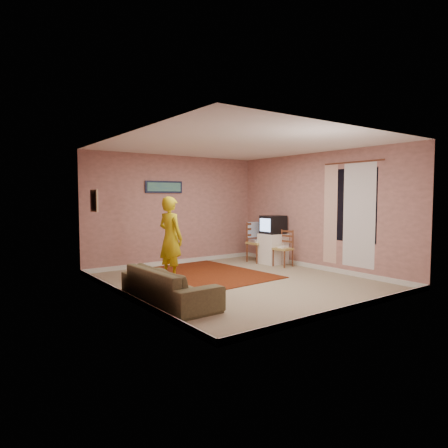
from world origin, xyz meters
TOP-DOWN VIEW (x-y plane):
  - ground at (0.00, 0.00)m, footprint 5.00×5.00m
  - wall_back at (0.00, 2.50)m, footprint 4.50×0.02m
  - wall_front at (0.00, -2.50)m, footprint 4.50×0.02m
  - wall_left at (-2.25, 0.00)m, footprint 0.02×5.00m
  - wall_right at (2.25, 0.00)m, footprint 0.02×5.00m
  - ceiling at (0.00, 0.00)m, footprint 4.50×5.00m
  - baseboard_back at (0.00, 2.49)m, footprint 4.50×0.02m
  - baseboard_front at (0.00, -2.49)m, footprint 4.50×0.02m
  - baseboard_left at (-2.24, 0.00)m, footprint 0.02×5.00m
  - baseboard_right at (2.24, 0.00)m, footprint 0.02×5.00m
  - window at (2.24, -0.90)m, footprint 0.01×1.10m
  - curtain_sheer at (2.23, -1.05)m, footprint 0.01×0.75m
  - curtain_floral at (2.21, -0.35)m, footprint 0.01×0.35m
  - curtain_rod at (2.20, -0.90)m, footprint 0.02×1.40m
  - picture_back at (-0.30, 2.47)m, footprint 0.95×0.04m
  - picture_left at (-2.22, 1.60)m, footprint 0.04×0.38m
  - area_rug at (-0.14, 0.99)m, footprint 2.36×2.87m
  - tv_cabinet at (1.95, 1.15)m, footprint 0.57×0.52m
  - crt_tv at (1.94, 1.15)m, footprint 0.53×0.47m
  - chair_a at (1.79, 1.54)m, footprint 0.46×0.44m
  - dvd_player at (1.79, 1.54)m, footprint 0.39×0.29m
  - blue_throw at (1.79, 1.73)m, footprint 0.36×0.05m
  - chair_b at (1.87, 0.72)m, footprint 0.41×0.43m
  - game_console at (1.87, 0.72)m, footprint 0.22×0.16m
  - sofa at (-1.80, -0.57)m, footprint 0.80×1.91m
  - person at (-0.94, 0.98)m, footprint 0.52×0.67m

SIDE VIEW (x-z plane):
  - ground at x=0.00m, z-range 0.00..0.00m
  - area_rug at x=-0.14m, z-range 0.00..0.01m
  - baseboard_back at x=0.00m, z-range 0.00..0.10m
  - baseboard_front at x=0.00m, z-range 0.00..0.10m
  - baseboard_left at x=-2.24m, z-range 0.00..0.10m
  - baseboard_right at x=2.24m, z-range 0.00..0.10m
  - sofa at x=-1.80m, z-range 0.00..0.55m
  - tv_cabinet at x=1.95m, z-range 0.00..0.73m
  - game_console at x=1.87m, z-range 0.43..0.47m
  - chair_b at x=1.87m, z-range 0.29..0.75m
  - dvd_player at x=1.79m, z-range 0.50..0.57m
  - chair_a at x=1.79m, z-range 0.33..0.87m
  - blue_throw at x=1.79m, z-range 0.60..0.99m
  - person at x=-0.94m, z-range 0.00..1.63m
  - crt_tv at x=1.94m, z-range 0.73..1.17m
  - curtain_sheer at x=2.23m, z-range 0.20..2.30m
  - curtain_floral at x=2.21m, z-range 0.20..2.30m
  - wall_back at x=0.00m, z-range 0.00..2.60m
  - wall_front at x=0.00m, z-range 0.00..2.60m
  - wall_left at x=-2.25m, z-range 0.00..2.60m
  - wall_right at x=2.25m, z-range 0.00..2.60m
  - window at x=2.24m, z-range 0.70..2.20m
  - picture_left at x=-2.22m, z-range 1.34..1.76m
  - picture_back at x=-0.30m, z-range 1.71..1.99m
  - curtain_rod at x=2.20m, z-range 2.31..2.33m
  - ceiling at x=0.00m, z-range 2.59..2.61m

